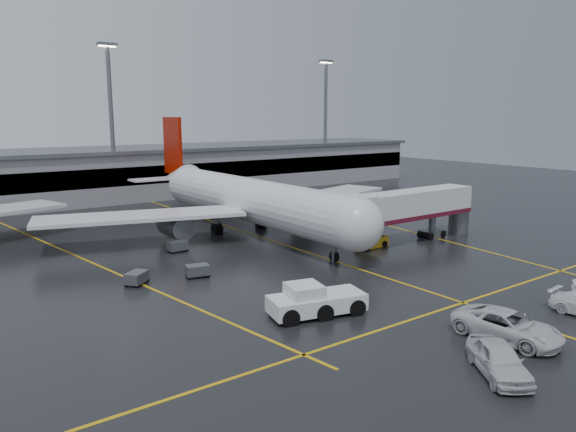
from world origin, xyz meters
TOP-DOWN VIEW (x-y plane):
  - ground at (0.00, 0.00)m, footprint 220.00×220.00m
  - apron_line_centre at (0.00, 0.00)m, footprint 0.25×90.00m
  - apron_line_stop at (0.00, -22.00)m, footprint 60.00×0.25m
  - apron_line_left at (-20.00, 10.00)m, footprint 9.99×69.35m
  - apron_line_right at (18.00, 10.00)m, footprint 7.57×69.64m
  - terminal at (0.00, 47.93)m, footprint 122.00×19.00m
  - light_mast_mid at (-5.00, 42.00)m, footprint 3.00×1.20m
  - light_mast_right at (40.00, 42.00)m, footprint 3.00×1.20m
  - main_airliner at (0.00, 9.70)m, footprint 48.80×45.60m
  - jet_bridge at (11.87, -6.00)m, footprint 19.90×3.40m
  - pushback_tractor at (-10.82, -17.21)m, footprint 7.41×4.43m
  - belt_loader at (7.18, -4.96)m, footprint 3.73×1.89m
  - service_van_a at (-3.67, -27.92)m, footprint 3.84×7.11m
  - service_van_d at (-8.38, -30.34)m, footprint 4.85×5.66m
  - baggage_cart_a at (-13.34, -3.84)m, footprint 2.25×1.73m
  - baggage_cart_b at (-18.51, -2.76)m, footprint 2.37×2.26m
  - baggage_cart_c at (-10.89, 5.61)m, footprint 2.02×1.32m

SIDE VIEW (x-z plane):
  - ground at x=0.00m, z-range 0.00..0.00m
  - apron_line_centre at x=0.00m, z-range 0.00..0.02m
  - apron_line_stop at x=0.00m, z-range 0.00..0.02m
  - apron_line_left at x=-20.00m, z-range 0.00..0.02m
  - apron_line_right at x=18.00m, z-range 0.00..0.02m
  - belt_loader at x=7.18m, z-range -0.59..1.73m
  - baggage_cart_a at x=-13.34m, z-range 0.07..1.19m
  - baggage_cart_b at x=-18.51m, z-range 0.07..1.19m
  - baggage_cart_c at x=-10.89m, z-range 0.07..1.19m
  - service_van_d at x=-8.38m, z-range 0.00..1.84m
  - service_van_a at x=-3.67m, z-range 0.00..1.89m
  - pushback_tractor at x=-10.82m, z-range -0.25..2.23m
  - jet_bridge at x=11.87m, z-range 0.91..6.96m
  - main_airliner at x=0.00m, z-range -2.84..11.26m
  - terminal at x=0.00m, z-range 0.02..8.62m
  - light_mast_mid at x=-5.00m, z-range 1.75..27.20m
  - light_mast_right at x=40.00m, z-range 1.75..27.20m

